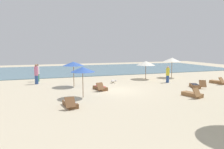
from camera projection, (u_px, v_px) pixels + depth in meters
ground_plane at (116, 91)px, 17.99m from camera, size 60.00×60.00×0.00m
ocean_water at (79, 70)px, 33.93m from camera, size 48.00×16.00×0.06m
umbrella_0 at (146, 63)px, 24.27m from camera, size 2.07×2.07×2.01m
umbrella_1 at (172, 60)px, 25.42m from camera, size 1.99×1.99×2.33m
umbrella_2 at (73, 64)px, 19.61m from camera, size 1.92×1.92×2.25m
umbrella_3 at (83, 69)px, 15.32m from camera, size 1.73×1.73×2.19m
lounger_0 at (70, 104)px, 13.10m from camera, size 0.81×1.73×0.72m
lounger_2 at (196, 86)px, 19.25m from camera, size 1.19×1.74×0.73m
lounger_3 at (193, 94)px, 15.76m from camera, size 0.97×1.73×0.74m
lounger_5 at (100, 88)px, 18.21m from camera, size 1.00×1.76×0.72m
lounger_6 at (218, 82)px, 21.36m from camera, size 1.11×1.77×0.72m
person_0 at (36, 74)px, 21.03m from camera, size 0.53×0.53×1.94m
person_1 at (168, 74)px, 21.91m from camera, size 0.48×0.48×1.67m
person_2 at (38, 73)px, 22.57m from camera, size 0.43×0.43×1.84m
dog at (113, 81)px, 21.77m from camera, size 0.70×0.69×0.35m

